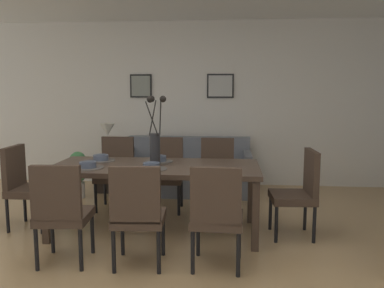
% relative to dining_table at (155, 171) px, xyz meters
% --- Properties ---
extents(ground_plane, '(9.00, 9.00, 0.00)m').
position_rel_dining_table_xyz_m(ground_plane, '(-0.04, -0.91, -0.67)').
color(ground_plane, tan).
extents(back_wall_panel, '(9.00, 0.10, 2.60)m').
position_rel_dining_table_xyz_m(back_wall_panel, '(-0.04, 2.34, 0.63)').
color(back_wall_panel, silver).
rests_on(back_wall_panel, ground).
extents(dining_table, '(2.20, 0.94, 0.74)m').
position_rel_dining_table_xyz_m(dining_table, '(0.00, 0.00, 0.00)').
color(dining_table, '#3D2D23').
rests_on(dining_table, ground).
extents(dining_chair_near_left, '(0.47, 0.47, 0.92)m').
position_rel_dining_table_xyz_m(dining_chair_near_left, '(-0.67, -0.89, -0.16)').
color(dining_chair_near_left, '#3D2D23').
rests_on(dining_chair_near_left, ground).
extents(dining_chair_near_right, '(0.44, 0.44, 0.92)m').
position_rel_dining_table_xyz_m(dining_chair_near_right, '(-0.68, 0.86, -0.16)').
color(dining_chair_near_right, '#3D2D23').
rests_on(dining_chair_near_right, ground).
extents(dining_chair_far_left, '(0.47, 0.47, 0.92)m').
position_rel_dining_table_xyz_m(dining_chair_far_left, '(0.01, -0.88, -0.16)').
color(dining_chair_far_left, '#3D2D23').
rests_on(dining_chair_far_left, ground).
extents(dining_chair_far_right, '(0.45, 0.45, 0.92)m').
position_rel_dining_table_xyz_m(dining_chair_far_right, '(-0.02, 0.86, -0.16)').
color(dining_chair_far_right, '#3D2D23').
rests_on(dining_chair_far_right, ground).
extents(dining_chair_mid_left, '(0.46, 0.46, 0.92)m').
position_rel_dining_table_xyz_m(dining_chair_mid_left, '(0.68, -0.85, -0.16)').
color(dining_chair_mid_left, '#3D2D23').
rests_on(dining_chair_mid_left, ground).
extents(dining_chair_mid_right, '(0.45, 0.45, 0.92)m').
position_rel_dining_table_xyz_m(dining_chair_mid_right, '(0.63, 0.85, -0.16)').
color(dining_chair_mid_right, '#3D2D23').
rests_on(dining_chair_mid_right, ground).
extents(dining_chair_head_west, '(0.44, 0.44, 0.92)m').
position_rel_dining_table_xyz_m(dining_chair_head_west, '(-1.48, 0.03, -0.16)').
color(dining_chair_head_west, '#3D2D23').
rests_on(dining_chair_head_west, ground).
extents(dining_chair_head_east, '(0.46, 0.46, 0.92)m').
position_rel_dining_table_xyz_m(dining_chair_head_east, '(1.52, 0.02, -0.16)').
color(dining_chair_head_east, '#3D2D23').
rests_on(dining_chair_head_east, ground).
extents(centerpiece_vase, '(0.21, 0.23, 0.73)m').
position_rel_dining_table_xyz_m(centerpiece_vase, '(0.00, 0.00, 0.35)').
color(centerpiece_vase, '#232326').
rests_on(centerpiece_vase, dining_table).
extents(placemat_near_left, '(0.32, 0.32, 0.01)m').
position_rel_dining_table_xyz_m(placemat_near_left, '(-0.66, -0.21, 0.07)').
color(placemat_near_left, '#4C4742').
rests_on(placemat_near_left, dining_table).
extents(bowl_near_left, '(0.17, 0.17, 0.07)m').
position_rel_dining_table_xyz_m(bowl_near_left, '(-0.66, -0.21, 0.11)').
color(bowl_near_left, '#475166').
rests_on(bowl_near_left, dining_table).
extents(placemat_near_right, '(0.32, 0.32, 0.01)m').
position_rel_dining_table_xyz_m(placemat_near_right, '(-0.66, 0.21, 0.07)').
color(placemat_near_right, '#4C4742').
rests_on(placemat_near_right, dining_table).
extents(bowl_near_right, '(0.17, 0.17, 0.07)m').
position_rel_dining_table_xyz_m(bowl_near_right, '(-0.66, 0.21, 0.11)').
color(bowl_near_right, '#475166').
rests_on(bowl_near_right, dining_table).
extents(placemat_far_left, '(0.32, 0.32, 0.01)m').
position_rel_dining_table_xyz_m(placemat_far_left, '(-0.00, -0.21, 0.07)').
color(placemat_far_left, '#4C4742').
rests_on(placemat_far_left, dining_table).
extents(bowl_far_left, '(0.17, 0.17, 0.07)m').
position_rel_dining_table_xyz_m(bowl_far_left, '(-0.00, -0.21, 0.11)').
color(bowl_far_left, '#475166').
rests_on(bowl_far_left, dining_table).
extents(placemat_far_right, '(0.32, 0.32, 0.01)m').
position_rel_dining_table_xyz_m(placemat_far_right, '(-0.00, 0.21, 0.07)').
color(placemat_far_right, '#4C4742').
rests_on(placemat_far_right, dining_table).
extents(bowl_far_right, '(0.17, 0.17, 0.07)m').
position_rel_dining_table_xyz_m(bowl_far_right, '(-0.00, 0.21, 0.11)').
color(bowl_far_right, '#475166').
rests_on(bowl_far_right, dining_table).
extents(sofa, '(1.90, 0.84, 0.80)m').
position_rel_dining_table_xyz_m(sofa, '(0.16, 1.79, -0.39)').
color(sofa, slate).
rests_on(sofa, ground).
extents(side_table, '(0.36, 0.36, 0.52)m').
position_rel_dining_table_xyz_m(side_table, '(-1.03, 1.70, -0.41)').
color(side_table, black).
rests_on(side_table, ground).
extents(table_lamp, '(0.22, 0.22, 0.51)m').
position_rel_dining_table_xyz_m(table_lamp, '(-1.03, 1.70, 0.22)').
color(table_lamp, beige).
rests_on(table_lamp, side_table).
extents(framed_picture_left, '(0.35, 0.03, 0.37)m').
position_rel_dining_table_xyz_m(framed_picture_left, '(-0.64, 2.27, 0.91)').
color(framed_picture_left, black).
extents(framed_picture_center, '(0.42, 0.03, 0.38)m').
position_rel_dining_table_xyz_m(framed_picture_center, '(0.64, 2.27, 0.91)').
color(framed_picture_center, black).
extents(potted_plant, '(0.36, 0.36, 0.67)m').
position_rel_dining_table_xyz_m(potted_plant, '(-1.37, 1.27, -0.30)').
color(potted_plant, silver).
rests_on(potted_plant, ground).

